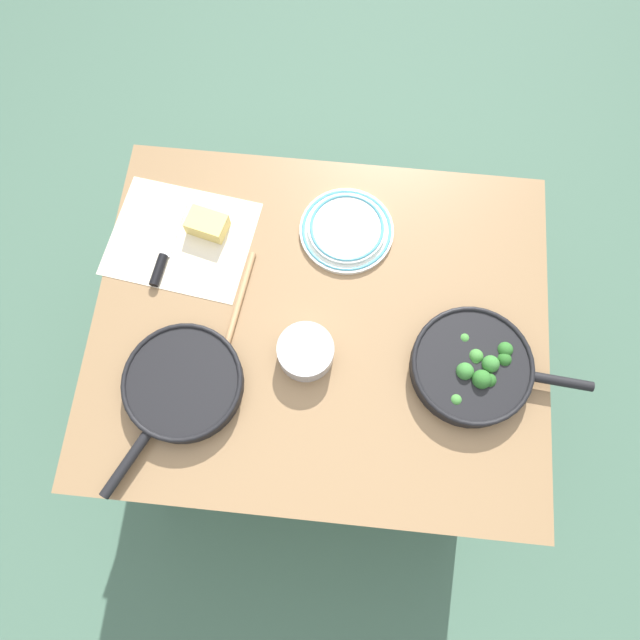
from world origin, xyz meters
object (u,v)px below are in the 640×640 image
skillet_eggs (183,384)px  grater_knife (164,255)px  skillet_broccoli (473,367)px  dinner_plate_stack (347,229)px  wooden_spoon (229,337)px  cheese_block (207,224)px  prep_bowl_steel (306,352)px

skillet_eggs → grater_knife: bearing=-135.9°
skillet_broccoli → skillet_eggs: skillet_broccoli is taller
dinner_plate_stack → wooden_spoon: bearing=-129.5°
grater_knife → dinner_plate_stack: dinner_plate_stack is taller
skillet_broccoli → wooden_spoon: (-0.59, 0.02, -0.02)m
grater_knife → cheese_block: bearing=-41.5°
cheese_block → wooden_spoon: bearing=-71.3°
skillet_broccoli → cheese_block: (-0.69, 0.31, -0.01)m
grater_knife → dinner_plate_stack: size_ratio=1.03×
skillet_broccoli → prep_bowl_steel: (-0.40, -0.00, 0.00)m
skillet_broccoli → cheese_block: 0.76m
dinner_plate_stack → prep_bowl_steel: (-0.07, -0.34, 0.02)m
skillet_broccoli → dinner_plate_stack: bearing=138.7°
wooden_spoon → grater_knife: (-0.20, 0.20, 0.00)m
skillet_broccoli → wooden_spoon: bearing=-177.5°
grater_knife → prep_bowl_steel: 0.45m
skillet_eggs → wooden_spoon: skillet_eggs is taller
cheese_block → prep_bowl_steel: (0.29, -0.31, 0.01)m
dinner_plate_stack → skillet_broccoli: bearing=-45.8°
wooden_spoon → grater_knife: size_ratio=1.48×
grater_knife → dinner_plate_stack: bearing=-69.0°
grater_knife → skillet_eggs: bearing=-154.7°
grater_knife → prep_bowl_steel: size_ratio=1.86×
dinner_plate_stack → prep_bowl_steel: prep_bowl_steel is taller
dinner_plate_stack → skillet_eggs: bearing=-127.9°
cheese_block → prep_bowl_steel: bearing=-47.4°
prep_bowl_steel → cheese_block: bearing=132.6°
cheese_block → skillet_broccoli: bearing=-24.3°
wooden_spoon → dinner_plate_stack: dinner_plate_stack is taller
grater_knife → prep_bowl_steel: prep_bowl_steel is taller
skillet_eggs → cheese_block: 0.42m
grater_knife → prep_bowl_steel: bearing=-113.2°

